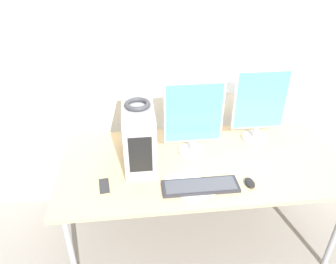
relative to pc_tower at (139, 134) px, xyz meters
name	(u,v)px	position (x,y,z in m)	size (l,w,h in m)	color
wall_back	(190,50)	(0.42, 0.53, 0.39)	(8.00, 0.07, 2.70)	beige
desk	(201,166)	(0.42, -0.06, -0.25)	(1.94, 0.92, 0.75)	tan
pc_tower	(139,134)	(0.00, 0.00, 0.00)	(0.20, 0.48, 0.42)	#9E9EA3
headphones	(137,104)	(0.00, 0.00, 0.22)	(0.17, 0.17, 0.03)	#333338
monitor_main	(194,117)	(0.37, 0.06, 0.08)	(0.40, 0.20, 0.54)	#B7B7BC
monitor_right_near	(260,104)	(0.88, 0.18, 0.08)	(0.39, 0.20, 0.56)	#B7B7BC
keyboard	(200,186)	(0.36, -0.33, -0.20)	(0.48, 0.15, 0.02)	#28282D
mouse	(250,183)	(0.67, -0.34, -0.19)	(0.06, 0.10, 0.03)	black
cell_phone	(104,186)	(-0.24, -0.26, -0.20)	(0.08, 0.14, 0.01)	#232328
paper_sheet_left	(190,185)	(0.30, -0.30, -0.21)	(0.31, 0.35, 0.00)	white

